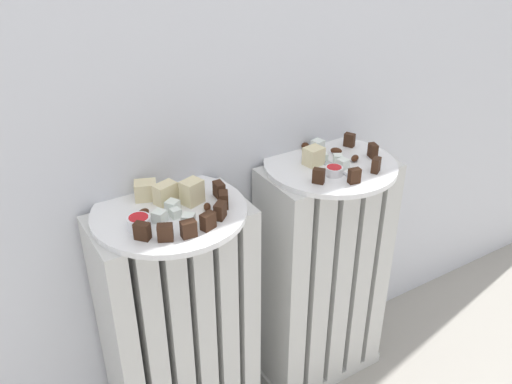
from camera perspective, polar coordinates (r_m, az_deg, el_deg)
radiator_left at (r=1.29m, az=-7.94°, el=-14.78°), size 0.34×0.17×0.64m
radiator_right at (r=1.44m, az=6.93°, el=-9.01°), size 0.34×0.17×0.64m
plate_left at (r=1.09m, az=-9.13°, el=-2.06°), size 0.31×0.31×0.01m
plate_right at (r=1.27m, az=7.82°, el=2.87°), size 0.31×0.31×0.01m
dark_cake_slice_left_0 at (r=0.99m, az=-11.92°, el=-4.06°), size 0.03×0.03×0.03m
dark_cake_slice_left_1 at (r=0.98m, az=-9.56°, el=-4.24°), size 0.03×0.03×0.03m
dark_cake_slice_left_2 at (r=0.99m, az=-7.13°, el=-3.89°), size 0.03×0.02×0.03m
dark_cake_slice_left_3 at (r=1.00m, az=-5.09°, el=-3.08°), size 0.03×0.03×0.03m
dark_cake_slice_left_4 at (r=1.03m, az=-3.81°, el=-1.98°), size 0.03×0.03×0.03m
dark_cake_slice_left_5 at (r=1.07m, az=-3.43°, el=-0.81°), size 0.03×0.03×0.03m
dark_cake_slice_left_6 at (r=1.11m, az=-3.92°, el=0.25°), size 0.02×0.03×0.03m
marble_cake_slice_left_0 at (r=1.10m, az=-9.54°, el=-0.13°), size 0.05×0.04×0.04m
marble_cake_slice_left_1 at (r=1.12m, az=-11.58°, el=0.17°), size 0.05×0.05×0.04m
marble_cake_slice_left_2 at (r=1.09m, az=-6.77°, el=0.01°), size 0.05×0.04×0.05m
turkish_delight_left_0 at (r=1.05m, az=-8.49°, el=-2.21°), size 0.02×0.02×0.02m
turkish_delight_left_1 at (r=1.02m, az=-7.16°, el=-2.96°), size 0.03×0.03×0.02m
turkish_delight_left_2 at (r=1.04m, az=-10.15°, el=-2.56°), size 0.03×0.03×0.02m
turkish_delight_left_3 at (r=1.07m, az=-8.81°, el=-1.49°), size 0.03×0.03×0.02m
medjool_date_left_0 at (r=1.13m, az=-7.75°, el=0.14°), size 0.03×0.03×0.02m
medjool_date_left_1 at (r=1.15m, az=-6.30°, el=0.78°), size 0.03×0.02×0.02m
medjool_date_left_2 at (r=1.06m, az=-11.81°, el=-2.16°), size 0.03×0.03×0.01m
medjool_date_left_3 at (r=1.06m, az=-5.17°, el=-1.59°), size 0.02×0.03×0.02m
jam_bowl_left at (r=1.02m, az=-12.25°, el=-3.13°), size 0.04×0.04×0.03m
dark_cake_slice_right_0 at (r=1.16m, az=6.63°, el=1.69°), size 0.03×0.03×0.03m
dark_cake_slice_right_1 at (r=1.18m, az=10.34°, el=1.69°), size 0.03×0.02×0.03m
dark_cake_slice_right_2 at (r=1.23m, az=12.56°, el=2.79°), size 0.03×0.03×0.03m
dark_cake_slice_right_3 at (r=1.30m, az=12.23°, el=4.29°), size 0.02×0.03×0.03m
dark_cake_slice_right_4 at (r=1.35m, az=9.83°, el=5.43°), size 0.03×0.03×0.03m
marble_cake_slice_right_0 at (r=1.24m, az=6.10°, el=3.79°), size 0.05×0.04×0.04m
turkish_delight_right_0 at (r=1.26m, az=7.11°, el=3.66°), size 0.02×0.02×0.02m
turkish_delight_right_1 at (r=1.24m, az=9.15°, el=2.96°), size 0.02×0.02×0.02m
turkish_delight_right_2 at (r=1.32m, az=6.54°, el=4.93°), size 0.03×0.03×0.03m
turkish_delight_right_3 at (r=1.26m, az=8.63°, el=3.51°), size 0.03×0.03×0.02m
medjool_date_right_0 at (r=1.32m, az=5.23°, el=4.89°), size 0.03×0.03×0.01m
medjool_date_right_1 at (r=1.31m, az=8.46°, el=4.33°), size 0.03×0.03×0.01m
medjool_date_right_2 at (r=1.28m, az=10.39°, el=3.53°), size 0.03×0.03×0.01m
medjool_date_right_3 at (r=1.28m, az=6.23°, el=3.94°), size 0.03×0.02×0.02m
jam_bowl_right at (r=1.20m, az=8.23°, el=2.27°), size 0.04×0.04×0.02m
fork at (r=1.24m, az=8.28°, el=2.56°), size 0.02×0.10×0.00m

